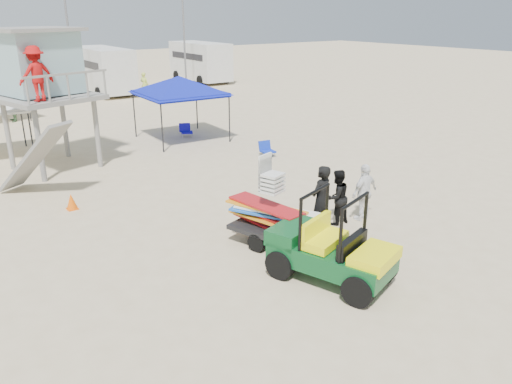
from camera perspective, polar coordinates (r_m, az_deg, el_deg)
ground at (r=11.23m, az=6.98°, el=-11.07°), size 140.00×140.00×0.00m
utility_cart at (r=11.20m, az=8.74°, el=-5.75°), size 2.09×2.95×2.03m
surf_trailer at (r=12.84m, az=1.52°, el=-2.40°), size 1.79×2.49×2.15m
man_left at (r=13.51m, az=7.43°, el=-0.97°), size 0.80×0.63×1.94m
man_mid at (r=14.29m, az=9.23°, el=-0.59°), size 0.80×0.63×1.61m
man_right at (r=14.70m, az=12.29°, el=-0.03°), size 1.02×0.48×1.69m
lifeguard_tower at (r=20.36m, az=-23.47°, el=12.85°), size 3.89×3.89×5.09m
canopy_blue at (r=23.67m, az=-8.79°, el=12.63°), size 3.63×3.63×3.37m
cone_near at (r=16.34m, az=-20.34°, el=-1.03°), size 0.34×0.34×0.50m
beach_chair_b at (r=21.02m, az=1.19°, el=4.96°), size 0.60×0.64×0.64m
beach_chair_c at (r=24.64m, az=-8.03°, el=7.02°), size 0.71×0.78×0.64m
rv_mid_right at (r=39.28m, az=-17.10°, el=13.36°), size 2.64×7.00×3.25m
rv_far_right at (r=44.32m, az=-6.41°, el=14.75°), size 2.64×6.60×3.25m
light_pole_left at (r=35.37m, az=-20.54°, el=15.94°), size 0.14×0.14×8.00m
light_pole_right at (r=40.12m, az=-8.23°, el=17.29°), size 0.14×0.14×8.00m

